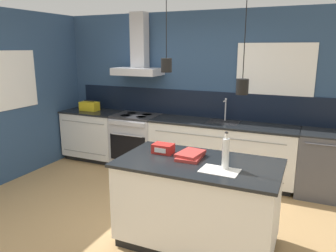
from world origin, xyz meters
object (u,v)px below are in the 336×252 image
Objects in this scene: dishwasher at (321,164)px; book_stack at (190,155)px; yellow_toolbox at (89,106)px; red_supply_box at (163,148)px; oven_range at (137,140)px; bottle_on_island at (226,153)px.

book_stack is at bearing -126.76° from dishwasher.
dishwasher is 3.94m from yellow_toolbox.
red_supply_box is (-1.63, -1.70, 0.51)m from dishwasher.
dishwasher is 2.68× the size of yellow_toolbox.
oven_range is at bearing 133.19° from book_stack.
red_supply_box reaches higher than oven_range.
bottle_on_island is 1.02× the size of book_stack.
oven_range is at bearing 127.41° from red_supply_box.
bottle_on_island is 0.78m from red_supply_box.
book_stack is (-1.30, -1.74, 0.48)m from dishwasher.
bottle_on_island is at bearing -32.31° from yellow_toolbox.
bottle_on_island reaches higher than book_stack.
yellow_toolbox is (-2.28, 1.70, 0.03)m from red_supply_box.
dishwasher is at bearing 0.08° from oven_range.
oven_range is 4.13× the size of red_supply_box.
dishwasher is at bearing 53.24° from book_stack.
yellow_toolbox reaches higher than dishwasher.
yellow_toolbox is (-0.98, 0.00, 0.54)m from oven_range.
yellow_toolbox is (-3.02, 1.91, -0.08)m from bottle_on_island.
dishwasher is at bearing -0.00° from yellow_toolbox.
oven_range is 1.11m from yellow_toolbox.
bottle_on_island is (-0.89, -1.91, 0.61)m from dishwasher.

